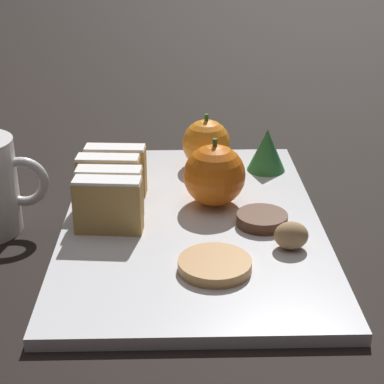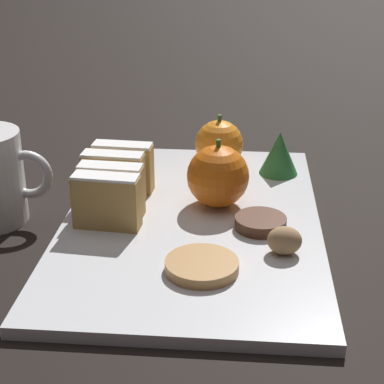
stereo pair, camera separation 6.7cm
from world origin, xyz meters
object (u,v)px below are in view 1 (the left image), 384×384
(walnut, at_px, (291,235))
(chocolate_cookie, at_px, (262,219))
(orange_far, at_px, (206,143))
(orange_near, at_px, (214,175))

(walnut, relative_size, chocolate_cookie, 0.62)
(orange_far, bearing_deg, orange_near, -88.11)
(orange_far, xyz_separation_m, chocolate_cookie, (0.05, -0.17, -0.02))
(orange_near, distance_m, walnut, 0.13)
(walnut, bearing_deg, orange_far, 108.39)
(orange_far, distance_m, walnut, 0.23)
(walnut, distance_m, chocolate_cookie, 0.06)
(orange_far, height_order, chocolate_cookie, orange_far)
(orange_far, distance_m, chocolate_cookie, 0.18)
(orange_near, relative_size, chocolate_cookie, 1.43)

